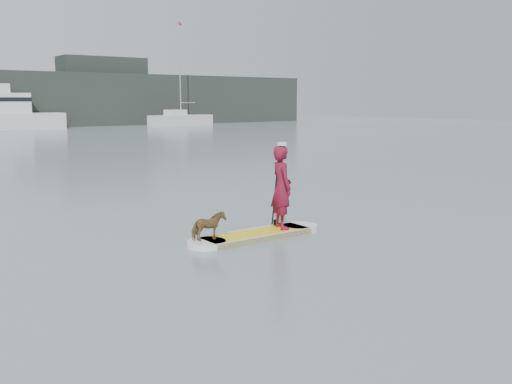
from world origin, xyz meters
TOP-DOWN VIEW (x-y plane):
  - ground at (0.00, 0.00)m, footprint 140.00×140.00m
  - paddleboard at (-0.80, -3.61)m, footprint 3.30×0.84m
  - paddler at (-0.10, -3.60)m, footprint 0.60×0.76m
  - white_cap at (-0.10, -3.60)m, footprint 0.22×0.22m
  - dog at (-2.00, -3.63)m, footprint 0.70×0.33m
  - paddle at (-0.04, -3.32)m, footprint 0.10×0.30m
  - sailboat_f at (23.79, 45.45)m, footprint 8.06×3.59m
  - motor_yacht_a at (5.63, 48.31)m, footprint 10.24×3.82m
  - shore_building_east at (18.00, 54.00)m, footprint 10.00×4.00m

SIDE VIEW (x-z plane):
  - ground at x=0.00m, z-range 0.00..0.00m
  - paddleboard at x=-0.80m, z-range 0.00..0.12m
  - dog at x=-2.00m, z-range 0.12..0.70m
  - sailboat_f at x=23.79m, z-range -5.04..6.61m
  - paddle at x=-0.04m, z-range -0.20..1.80m
  - paddler at x=-0.10m, z-range 0.12..1.96m
  - motor_yacht_a at x=5.63m, z-range -1.32..4.70m
  - white_cap at x=-0.10m, z-range 1.96..2.03m
  - shore_building_east at x=18.00m, z-range 0.00..8.00m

